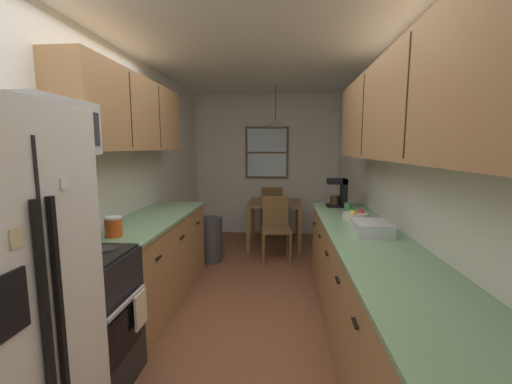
# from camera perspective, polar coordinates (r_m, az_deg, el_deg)

# --- Properties ---
(ground_plane) EXTENTS (12.00, 12.00, 0.00)m
(ground_plane) POSITION_cam_1_polar(r_m,az_deg,el_deg) (3.71, -0.53, -17.57)
(ground_plane) COLOR brown
(wall_left) EXTENTS (0.10, 9.00, 2.55)m
(wall_left) POSITION_cam_1_polar(r_m,az_deg,el_deg) (3.74, -21.61, 2.43)
(wall_left) COLOR silver
(wall_left) RESTS_ON ground
(wall_right) EXTENTS (0.10, 9.00, 2.55)m
(wall_right) POSITION_cam_1_polar(r_m,az_deg,el_deg) (3.51, 21.98, 2.09)
(wall_right) COLOR silver
(wall_right) RESTS_ON ground
(wall_back) EXTENTS (4.40, 0.10, 2.55)m
(wall_back) POSITION_cam_1_polar(r_m,az_deg,el_deg) (6.01, 1.83, 4.77)
(wall_back) COLOR silver
(wall_back) RESTS_ON ground
(ceiling_slab) EXTENTS (4.40, 9.00, 0.08)m
(ceiling_slab) POSITION_cam_1_polar(r_m,az_deg,el_deg) (3.50, -0.59, 24.40)
(ceiling_slab) COLOR white
(stove_range) EXTENTS (0.66, 0.61, 1.10)m
(stove_range) POSITION_cam_1_polar(r_m,az_deg,el_deg) (2.52, -28.93, -19.51)
(stove_range) COLOR black
(stove_range) RESTS_ON ground
(microwave_over_range) EXTENTS (0.39, 0.59, 0.33)m
(microwave_over_range) POSITION_cam_1_polar(r_m,az_deg,el_deg) (2.33, -33.30, 9.51)
(microwave_over_range) COLOR silver
(counter_left) EXTENTS (0.64, 1.87, 0.90)m
(counter_left) POSITION_cam_1_polar(r_m,az_deg,el_deg) (3.54, -17.62, -11.34)
(counter_left) COLOR #A87A4C
(counter_left) RESTS_ON ground
(upper_cabinets_left) EXTENTS (0.33, 1.95, 0.68)m
(upper_cabinets_left) POSITION_cam_1_polar(r_m,az_deg,el_deg) (3.38, -21.23, 12.62)
(upper_cabinets_left) COLOR #A87A4C
(counter_right) EXTENTS (0.64, 3.34, 0.90)m
(counter_right) POSITION_cam_1_polar(r_m,az_deg,el_deg) (2.75, 19.67, -17.09)
(counter_right) COLOR #A87A4C
(counter_right) RESTS_ON ground
(upper_cabinets_right) EXTENTS (0.33, 3.02, 0.72)m
(upper_cabinets_right) POSITION_cam_1_polar(r_m,az_deg,el_deg) (2.52, 24.63, 13.33)
(upper_cabinets_right) COLOR #A87A4C
(dining_table) EXTENTS (0.83, 0.84, 0.73)m
(dining_table) POSITION_cam_1_polar(r_m,az_deg,el_deg) (5.22, 3.30, -3.03)
(dining_table) COLOR brown
(dining_table) RESTS_ON ground
(dining_chair_near) EXTENTS (0.44, 0.44, 0.90)m
(dining_chair_near) POSITION_cam_1_polar(r_m,az_deg,el_deg) (4.63, 3.50, -5.83)
(dining_chair_near) COLOR brown
(dining_chair_near) RESTS_ON ground
(dining_chair_far) EXTENTS (0.44, 0.44, 0.90)m
(dining_chair_far) POSITION_cam_1_polar(r_m,az_deg,el_deg) (5.86, 2.72, -2.94)
(dining_chair_far) COLOR brown
(dining_chair_far) RESTS_ON ground
(pendant_light) EXTENTS (0.32, 0.32, 0.64)m
(pendant_light) POSITION_cam_1_polar(r_m,az_deg,el_deg) (5.14, 3.42, 11.94)
(pendant_light) COLOR black
(back_window) EXTENTS (0.78, 0.05, 0.93)m
(back_window) POSITION_cam_1_polar(r_m,az_deg,el_deg) (5.92, 1.93, 6.94)
(back_window) COLOR brown
(trash_bin) EXTENTS (0.34, 0.34, 0.62)m
(trash_bin) POSITION_cam_1_polar(r_m,az_deg,el_deg) (4.64, -8.07, -8.26)
(trash_bin) COLOR #3F3F42
(trash_bin) RESTS_ON ground
(storage_canister) EXTENTS (0.13, 0.13, 0.16)m
(storage_canister) POSITION_cam_1_polar(r_m,az_deg,el_deg) (2.77, -23.78, -5.58)
(storage_canister) COLOR #D84C19
(storage_canister) RESTS_ON counter_left
(dish_towel) EXTENTS (0.02, 0.16, 0.24)m
(dish_towel) POSITION_cam_1_polar(r_m,az_deg,el_deg) (2.47, -19.64, -18.88)
(dish_towel) COLOR beige
(coffee_maker) EXTENTS (0.22, 0.18, 0.33)m
(coffee_maker) POSITION_cam_1_polar(r_m,az_deg,el_deg) (3.92, 14.47, -0.03)
(coffee_maker) COLOR black
(coffee_maker) RESTS_ON counter_right
(mug_by_coffeemaker) EXTENTS (0.12, 0.09, 0.10)m
(mug_by_coffeemaker) POSITION_cam_1_polar(r_m,az_deg,el_deg) (3.65, 15.94, -2.62)
(mug_by_coffeemaker) COLOR #3F7F4C
(mug_by_coffeemaker) RESTS_ON counter_right
(fruit_bowl) EXTENTS (0.25, 0.25, 0.09)m
(fruit_bowl) POSITION_cam_1_polar(r_m,az_deg,el_deg) (3.31, 17.08, -3.91)
(fruit_bowl) COLOR silver
(fruit_bowl) RESTS_ON counter_right
(dish_rack) EXTENTS (0.28, 0.34, 0.10)m
(dish_rack) POSITION_cam_1_polar(r_m,az_deg,el_deg) (2.78, 19.61, -5.93)
(dish_rack) COLOR silver
(dish_rack) RESTS_ON counter_right
(table_serving_bowl) EXTENTS (0.18, 0.18, 0.06)m
(table_serving_bowl) POSITION_cam_1_polar(r_m,az_deg,el_deg) (5.17, 4.18, -1.47)
(table_serving_bowl) COLOR silver
(table_serving_bowl) RESTS_ON dining_table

